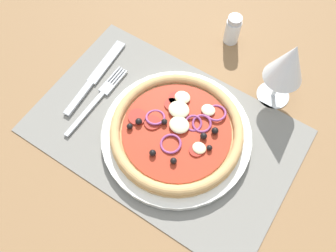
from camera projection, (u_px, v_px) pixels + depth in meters
ground_plane at (165, 134)px, 66.57cm from camera, size 190.00×140.00×2.40cm
placemat at (164, 130)px, 65.32cm from camera, size 48.60×31.23×0.40cm
plate at (177, 134)px, 63.96cm from camera, size 27.51×27.51×1.50cm
pizza at (178, 129)px, 62.36cm from camera, size 24.08×24.08×2.56cm
fork at (99, 97)px, 68.16cm from camera, size 2.20×18.00×0.44cm
knife at (96, 76)px, 70.37cm from camera, size 3.25×20.07×0.62cm
wine_glass at (288, 64)px, 60.05cm from camera, size 7.20×7.20×14.90cm
pepper_shaker at (232, 29)px, 72.53cm from camera, size 3.20×3.20×6.70cm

